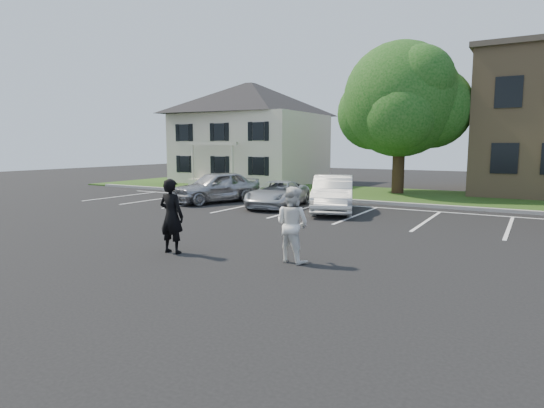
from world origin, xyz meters
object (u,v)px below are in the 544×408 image
object	(u,v)px
tree	(403,102)
man_black_suit	(171,216)
man_white_shirt	(292,224)
house	(250,133)
car_white_sedan	(333,194)
car_silver_minivan	(278,194)
car_silver_west	(216,187)

from	to	relation	value
tree	man_black_suit	bearing A→B (deg)	-94.32
tree	man_white_shirt	distance (m)	17.87
tree	man_white_shirt	size ratio (longest dim) A/B	4.69
tree	man_black_suit	world-z (taller)	tree
house	man_white_shirt	bearing A→B (deg)	-54.68
tree	car_white_sedan	distance (m)	9.85
house	man_black_suit	distance (m)	23.71
house	man_black_suit	world-z (taller)	house
house	man_black_suit	size ratio (longest dim) A/B	5.15
car_silver_minivan	car_white_sedan	xyz separation A→B (m)	(2.81, -0.10, 0.17)
car_silver_west	car_white_sedan	size ratio (longest dim) A/B	0.98
tree	man_black_suit	distance (m)	18.58
tree	car_silver_minivan	size ratio (longest dim) A/B	2.01
tree	car_silver_minivan	world-z (taller)	tree
house	tree	bearing A→B (deg)	-12.84
car_white_sedan	car_silver_minivan	bearing A→B (deg)	157.16
car_silver_west	car_white_sedan	distance (m)	6.40
car_silver_west	car_white_sedan	xyz separation A→B (m)	(6.40, -0.09, -0.01)
man_white_shirt	car_silver_west	bearing A→B (deg)	-34.52
house	car_silver_west	world-z (taller)	house
house	car_white_sedan	world-z (taller)	house
house	man_white_shirt	xyz separation A→B (m)	(14.19, -20.03, -2.89)
house	car_silver_minivan	world-z (taller)	house
house	car_silver_west	xyz separation A→B (m)	(5.32, -11.42, -3.04)
tree	man_black_suit	xyz separation A→B (m)	(-1.36, -18.02, -4.35)
car_white_sedan	tree	bearing A→B (deg)	65.04
tree	car_white_sedan	size ratio (longest dim) A/B	1.85
man_black_suit	car_white_sedan	world-z (taller)	man_black_suit
tree	car_white_sedan	xyz separation A→B (m)	(-0.63, -8.70, -4.57)
man_black_suit	car_silver_minivan	world-z (taller)	man_black_suit
man_black_suit	car_white_sedan	bearing A→B (deg)	-97.94
car_silver_west	car_silver_minivan	world-z (taller)	car_silver_west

